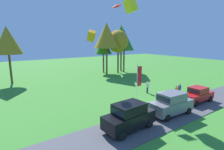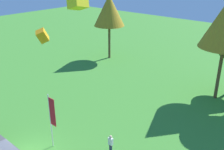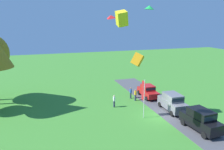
{
  "view_description": "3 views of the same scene",
  "coord_description": "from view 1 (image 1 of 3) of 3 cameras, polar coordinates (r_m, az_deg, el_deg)",
  "views": [
    {
      "loc": [
        -13.26,
        -12.59,
        7.43
      ],
      "look_at": [
        -0.44,
        5.95,
        2.97
      ],
      "focal_mm": 28.0,
      "sensor_mm": 36.0,
      "label": 1
    },
    {
      "loc": [
        15.58,
        -8.09,
        13.67
      ],
      "look_at": [
        2.78,
        6.8,
        5.44
      ],
      "focal_mm": 42.0,
      "sensor_mm": 36.0,
      "label": 2
    },
    {
      "loc": [
        -21.64,
        13.25,
        11.26
      ],
      "look_at": [
        1.62,
        5.72,
        5.3
      ],
      "focal_mm": 35.0,
      "sensor_mm": 36.0,
      "label": 3
    }
  ],
  "objects": [
    {
      "name": "car_sedan_mid_row",
      "position": [
        23.74,
        26.12,
        -5.6
      ],
      "size": [
        4.45,
        2.07,
        1.84
      ],
      "color": "red",
      "rests_on": "ground"
    },
    {
      "name": "tree_far_right",
      "position": [
        37.92,
        -1.79,
        12.74
      ],
      "size": [
        5.27,
        5.27,
        11.12
      ],
      "color": "brown",
      "rests_on": "ground"
    },
    {
      "name": "kite_diamond_topmost",
      "position": [
        23.66,
        1.37,
        21.76
      ],
      "size": [
        1.23,
        1.26,
        0.51
      ],
      "primitive_type": "pyramid",
      "rotation": [
        -0.22,
        0.0,
        0.69
      ],
      "color": "red"
    },
    {
      "name": "car_suv_by_flagpole",
      "position": [
        18.72,
        18.86,
        -8.56
      ],
      "size": [
        4.69,
        2.23,
        2.28
      ],
      "color": "slate",
      "rests_on": "ground"
    },
    {
      "name": "person_watching_sky",
      "position": [
        25.58,
        11.5,
        -3.89
      ],
      "size": [
        0.36,
        0.24,
        1.71
      ],
      "color": "#2D334C",
      "rests_on": "ground"
    },
    {
      "name": "kite_box_near_flag",
      "position": [
        23.04,
        6.05,
        21.62
      ],
      "size": [
        1.57,
        1.39,
        1.97
      ],
      "primitive_type": "cube",
      "rotation": [
        0.19,
        0.3,
        3.13
      ],
      "color": "yellow"
    },
    {
      "name": "flag_banner",
      "position": [
        20.73,
        8.7,
        -1.27
      ],
      "size": [
        0.71,
        0.08,
        4.74
      ],
      "color": "silver",
      "rests_on": "ground"
    },
    {
      "name": "person_on_lawn",
      "position": [
        24.37,
        20.29,
        -5.12
      ],
      "size": [
        0.36,
        0.24,
        1.71
      ],
      "color": "#2D334C",
      "rests_on": "ground"
    },
    {
      "name": "person_beside_suv",
      "position": [
        25.41,
        21.17,
        -4.53
      ],
      "size": [
        0.36,
        0.24,
        1.71
      ],
      "color": "#2D334C",
      "rests_on": "ground"
    },
    {
      "name": "tree_lone_near",
      "position": [
        34.6,
        -31.01,
        9.67
      ],
      "size": [
        4.65,
        4.65,
        9.81
      ],
      "color": "brown",
      "rests_on": "ground"
    },
    {
      "name": "tree_right_of_center",
      "position": [
        42.74,
        3.03,
        12.56
      ],
      "size": [
        5.27,
        5.27,
        11.12
      ],
      "color": "brown",
      "rests_on": "ground"
    },
    {
      "name": "ground_plane",
      "position": [
        19.74,
        11.16,
        -11.15
      ],
      "size": [
        120.0,
        120.0,
        0.0
      ],
      "primitive_type": "plane",
      "color": "#3D842D"
    },
    {
      "name": "pavement_strip",
      "position": [
        18.39,
        16.23,
        -13.01
      ],
      "size": [
        36.0,
        4.4,
        0.06
      ],
      "primitive_type": "cube",
      "color": "#4C4C51",
      "rests_on": "ground"
    },
    {
      "name": "kite_box_low_drifter",
      "position": [
        20.02,
        -6.72,
        12.59
      ],
      "size": [
        1.08,
        1.45,
        1.44
      ],
      "primitive_type": "cube",
      "rotation": [
        0.42,
        0.3,
        5.66
      ],
      "color": "orange"
    },
    {
      "name": "tree_left_of_center",
      "position": [
        40.25,
        2.02,
        10.83
      ],
      "size": [
        4.62,
        4.62,
        9.75
      ],
      "color": "brown",
      "rests_on": "ground"
    },
    {
      "name": "tree_far_left",
      "position": [
        41.62,
        3.98,
        11.22
      ],
      "size": [
        4.66,
        4.66,
        9.83
      ],
      "color": "brown",
      "rests_on": "ground"
    },
    {
      "name": "tree_center_back",
      "position": [
        40.68,
        -2.86,
        9.62
      ],
      "size": [
        3.95,
        3.95,
        8.34
      ],
      "color": "brown",
      "rests_on": "ground"
    },
    {
      "name": "car_suv_near_entrance",
      "position": [
        15.02,
        5.62,
        -12.97
      ],
      "size": [
        4.71,
        2.27,
        2.28
      ],
      "color": "black",
      "rests_on": "ground"
    }
  ]
}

